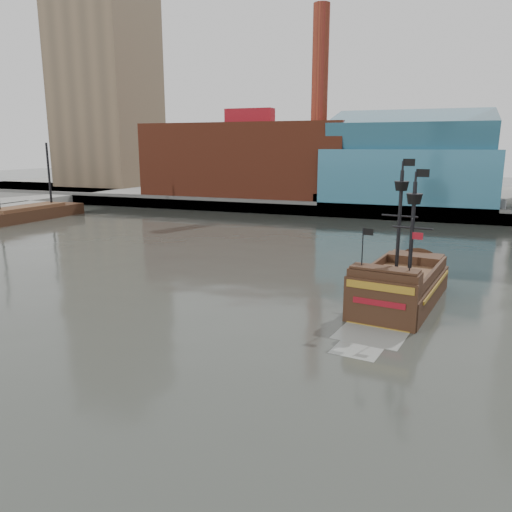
% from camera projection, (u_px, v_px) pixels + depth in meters
% --- Properties ---
extents(ground, '(400.00, 400.00, 0.00)m').
position_uv_depth(ground, '(159.00, 344.00, 32.50)').
color(ground, '#2B2D28').
rests_on(ground, ground).
extents(promenade_far, '(220.00, 60.00, 2.00)m').
position_uv_depth(promenade_far, '(369.00, 197.00, 116.21)').
color(promenade_far, slate).
rests_on(promenade_far, ground).
extents(seawall, '(220.00, 1.00, 2.60)m').
position_uv_depth(seawall, '(345.00, 210.00, 89.23)').
color(seawall, '#4C4C49').
rests_on(seawall, ground).
extents(skyline, '(149.00, 45.00, 62.00)m').
position_uv_depth(skyline, '(395.00, 86.00, 102.51)').
color(skyline, brown).
rests_on(skyline, promenade_far).
extents(pirate_ship, '(7.33, 17.21, 12.47)m').
position_uv_depth(pirate_ship, '(400.00, 290.00, 40.66)').
color(pirate_ship, black).
rests_on(pirate_ship, ground).
extents(docked_vessel, '(6.02, 22.12, 14.89)m').
position_uv_depth(docked_vessel, '(28.00, 215.00, 85.97)').
color(docked_vessel, black).
rests_on(docked_vessel, ground).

